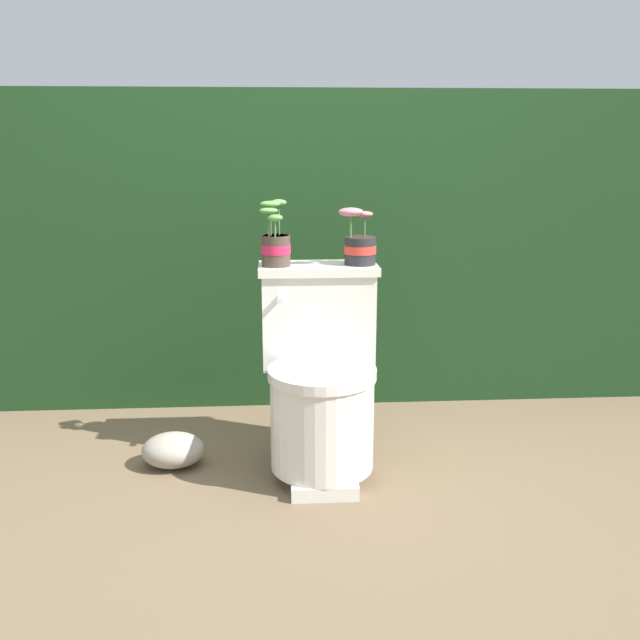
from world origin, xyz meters
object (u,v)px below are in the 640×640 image
Objects in this scene: potted_plant_midleft at (359,245)px; toilet at (321,382)px; potted_plant_left at (275,244)px; garden_stone at (173,450)px.

toilet is at bearing -138.22° from potted_plant_midleft.
potted_plant_left is (-0.15, 0.12, 0.49)m from toilet.
toilet is 0.52m from potted_plant_midleft.
potted_plant_left is 0.31m from potted_plant_midleft.
potted_plant_midleft is 1.03m from garden_stone.
garden_stone is at bearing 173.95° from toilet.
potted_plant_midleft is at bearing 6.25° from garden_stone.
potted_plant_left reaches higher than potted_plant_midleft.
potted_plant_left is at bearing 9.34° from garden_stone.
potted_plant_midleft is (0.15, 0.13, 0.48)m from toilet.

